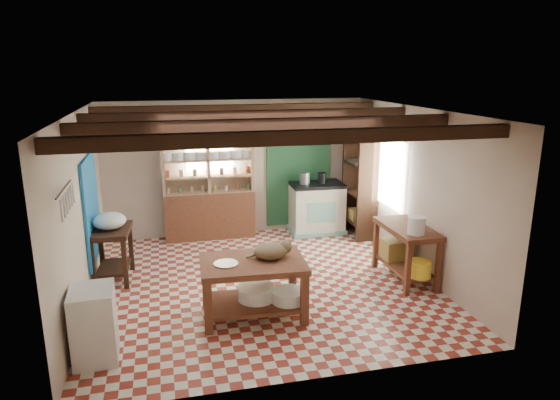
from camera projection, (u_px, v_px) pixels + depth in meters
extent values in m
cube|color=maroon|center=(262.00, 284.00, 7.61)|extent=(5.00, 5.00, 0.02)
cube|color=#4F4E54|center=(260.00, 111.00, 6.94)|extent=(5.00, 5.00, 0.02)
cube|color=beige|center=(236.00, 168.00, 9.62)|extent=(5.00, 0.04, 2.60)
cube|color=beige|center=(311.00, 265.00, 4.92)|extent=(5.00, 0.04, 2.60)
cube|color=beige|center=(79.00, 212.00, 6.71)|extent=(0.04, 5.00, 2.60)
cube|color=beige|center=(417.00, 191.00, 7.84)|extent=(0.04, 5.00, 2.60)
cube|color=#381F13|center=(261.00, 119.00, 6.97)|extent=(5.00, 3.80, 0.15)
cube|color=#186EB7|center=(91.00, 208.00, 7.62)|extent=(0.04, 1.40, 1.60)
cube|color=#1E4C2C|center=(299.00, 168.00, 9.89)|extent=(1.30, 0.04, 2.30)
cube|color=white|center=(209.00, 149.00, 9.39)|extent=(0.90, 0.02, 0.80)
cube|color=white|center=(389.00, 172.00, 8.74)|extent=(0.02, 1.30, 1.20)
cube|color=black|center=(65.00, 200.00, 5.47)|extent=(0.06, 0.90, 0.28)
cube|color=black|center=(305.00, 123.00, 9.25)|extent=(0.86, 0.12, 0.36)
cube|color=tan|center=(209.00, 182.00, 9.37)|extent=(1.70, 0.34, 2.20)
cube|color=#381F13|center=(360.00, 185.00, 9.55)|extent=(0.40, 0.86, 2.00)
cube|color=brown|center=(253.00, 288.00, 6.54)|extent=(1.39, 0.97, 0.76)
cube|color=beige|center=(316.00, 208.00, 9.85)|extent=(1.03, 0.71, 1.00)
cube|color=#381F13|center=(113.00, 254.00, 7.63)|extent=(0.62, 0.86, 0.83)
cube|color=white|center=(94.00, 324.00, 5.55)|extent=(0.49, 0.58, 0.84)
cube|color=brown|center=(405.00, 253.00, 7.66)|extent=(0.61, 1.20, 0.86)
ellipsoid|color=#8C7551|center=(271.00, 251.00, 6.50)|extent=(0.49, 0.40, 0.21)
cylinder|color=#A6A7AE|center=(226.00, 264.00, 6.33)|extent=(0.33, 0.33, 0.02)
cylinder|color=white|center=(256.00, 293.00, 6.62)|extent=(0.53, 0.53, 0.18)
cylinder|color=white|center=(288.00, 296.00, 6.55)|extent=(0.47, 0.47, 0.16)
cylinder|color=#A6A7AE|center=(305.00, 178.00, 9.64)|extent=(0.20, 0.20, 0.22)
cylinder|color=black|center=(322.00, 178.00, 9.71)|extent=(0.17, 0.17, 0.20)
ellipsoid|color=white|center=(109.00, 221.00, 7.49)|extent=(0.53, 0.53, 0.25)
cylinder|color=white|center=(416.00, 225.00, 7.17)|extent=(0.26, 0.26, 0.25)
cube|color=#A68743|center=(396.00, 249.00, 7.95)|extent=(0.44, 0.36, 0.31)
cylinder|color=yellow|center=(420.00, 269.00, 7.26)|extent=(0.33, 0.33, 0.24)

